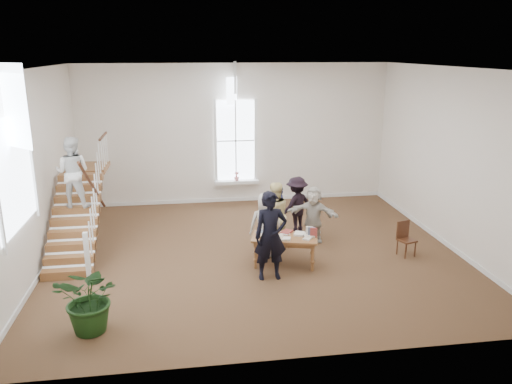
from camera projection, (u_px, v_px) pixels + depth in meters
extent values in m
plane|color=#472B1C|center=(255.00, 252.00, 12.50)|extent=(10.00, 10.00, 0.00)
plane|color=white|center=(235.00, 134.00, 16.16)|extent=(10.00, 0.00, 10.00)
plane|color=white|center=(297.00, 230.00, 7.60)|extent=(10.00, 0.00, 10.00)
plane|color=white|center=(35.00, 172.00, 11.19)|extent=(0.00, 9.00, 9.00)
plane|color=white|center=(451.00, 159.00, 12.58)|extent=(0.00, 9.00, 9.00)
plane|color=white|center=(255.00, 68.00, 11.26)|extent=(10.00, 10.00, 0.00)
cube|color=white|center=(237.00, 182.00, 16.42)|extent=(1.45, 0.28, 0.10)
plane|color=white|center=(236.00, 141.00, 16.16)|extent=(2.60, 0.00, 2.60)
plane|color=white|center=(235.00, 91.00, 15.72)|extent=(0.60, 0.60, 0.85)
plane|color=white|center=(15.00, 173.00, 9.67)|extent=(0.00, 2.40, 2.40)
plane|color=white|center=(5.00, 105.00, 9.31)|extent=(1.10, 1.10, 1.55)
cube|color=white|center=(236.00, 199.00, 16.74)|extent=(10.00, 0.04, 0.12)
imported|color=pink|center=(237.00, 176.00, 16.33)|extent=(0.17, 0.17, 0.30)
cube|color=brown|center=(68.00, 273.00, 11.11)|extent=(1.10, 0.30, 0.20)
cube|color=brown|center=(69.00, 260.00, 11.34)|extent=(1.10, 0.30, 0.20)
cube|color=brown|center=(71.00, 247.00, 11.57)|extent=(1.10, 0.30, 0.20)
cube|color=brown|center=(73.00, 234.00, 11.80)|extent=(1.10, 0.30, 0.20)
cube|color=brown|center=(75.00, 222.00, 12.03)|extent=(1.10, 0.30, 0.20)
cube|color=brown|center=(76.00, 210.00, 12.26)|extent=(1.10, 0.30, 0.20)
cube|color=brown|center=(78.00, 199.00, 12.49)|extent=(1.10, 0.30, 0.20)
cube|color=brown|center=(80.00, 188.00, 12.72)|extent=(1.10, 0.30, 0.20)
cube|color=brown|center=(81.00, 177.00, 12.95)|extent=(1.10, 0.30, 0.20)
cube|color=brown|center=(87.00, 168.00, 13.80)|extent=(1.10, 1.20, 0.12)
cube|color=white|center=(87.00, 256.00, 10.91)|extent=(0.10, 0.10, 1.10)
cylinder|color=#36190E|center=(93.00, 187.00, 11.87)|extent=(0.07, 2.74, 1.86)
imported|color=silver|center=(72.00, 172.00, 11.99)|extent=(0.94, 0.79, 1.72)
cube|color=brown|center=(285.00, 237.00, 11.62)|extent=(1.65, 1.11, 0.05)
cube|color=brown|center=(285.00, 240.00, 11.64)|extent=(1.51, 0.96, 0.10)
cylinder|color=brown|center=(255.00, 255.00, 11.52)|extent=(0.07, 0.07, 0.66)
cylinder|color=brown|center=(312.00, 258.00, 11.39)|extent=(0.07, 0.07, 0.66)
cylinder|color=brown|center=(258.00, 246.00, 12.05)|extent=(0.07, 0.07, 0.66)
cylinder|color=brown|center=(312.00, 248.00, 11.92)|extent=(0.07, 0.07, 0.66)
cube|color=silver|center=(274.00, 238.00, 11.51)|extent=(0.27, 0.31, 0.02)
cube|color=beige|center=(308.00, 238.00, 11.47)|extent=(0.29, 0.31, 0.03)
cube|color=tan|center=(261.00, 235.00, 11.63)|extent=(0.17, 0.23, 0.04)
cube|color=silver|center=(299.00, 234.00, 11.71)|extent=(0.31, 0.33, 0.05)
cube|color=#4C5972|center=(308.00, 235.00, 11.67)|extent=(0.24, 0.23, 0.04)
cube|color=maroon|center=(287.00, 232.00, 11.84)|extent=(0.34, 0.36, 0.04)
cube|color=white|center=(285.00, 233.00, 11.78)|extent=(0.27, 0.28, 0.02)
cube|color=#BFB299|center=(280.00, 236.00, 11.62)|extent=(0.14, 0.19, 0.03)
cube|color=silver|center=(285.00, 233.00, 11.79)|extent=(0.22, 0.24, 0.02)
cube|color=beige|center=(309.00, 235.00, 11.63)|extent=(0.24, 0.29, 0.04)
cube|color=tan|center=(283.00, 239.00, 11.40)|extent=(0.16, 0.20, 0.04)
cube|color=silver|center=(287.00, 239.00, 11.42)|extent=(0.21, 0.22, 0.04)
cube|color=#4C5972|center=(262.00, 232.00, 11.82)|extent=(0.29, 0.28, 0.05)
imported|color=black|center=(271.00, 236.00, 10.85)|extent=(0.74, 0.50, 1.99)
imported|color=beige|center=(266.00, 225.00, 12.11)|extent=(0.83, 0.59, 1.61)
imported|color=#F1DE96|center=(274.00, 215.00, 12.61)|extent=(0.97, 0.83, 1.73)
imported|color=navy|center=(278.00, 213.00, 13.14)|extent=(0.65, 0.96, 1.51)
imported|color=black|center=(297.00, 205.00, 13.64)|extent=(1.19, 1.03, 1.60)
imported|color=beige|center=(313.00, 214.00, 13.08)|extent=(1.42, 1.03, 1.49)
imported|color=black|center=(91.00, 299.00, 8.84)|extent=(1.45, 1.35, 1.30)
cube|color=#36190E|center=(407.00, 240.00, 12.22)|extent=(0.47, 0.47, 0.04)
cube|color=#36190E|center=(403.00, 229.00, 12.30)|extent=(0.37, 0.15, 0.44)
cylinder|color=#36190E|center=(406.00, 251.00, 12.09)|extent=(0.04, 0.04, 0.39)
cylinder|color=#36190E|center=(415.00, 249.00, 12.21)|extent=(0.04, 0.04, 0.39)
cylinder|color=#36190E|center=(397.00, 247.00, 12.35)|extent=(0.04, 0.04, 0.39)
cylinder|color=#36190E|center=(407.00, 245.00, 12.47)|extent=(0.04, 0.04, 0.39)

